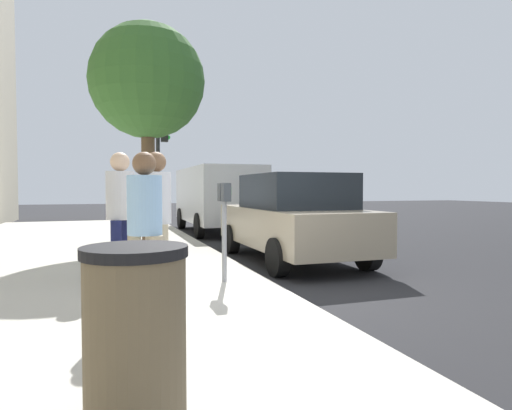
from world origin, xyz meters
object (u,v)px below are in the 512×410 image
Objects in this scene: pedestrian_bystander at (145,217)px; trash_bin at (136,335)px; pedestrian_at_meter at (156,207)px; parked_sedan_near at (293,217)px; traffic_signal at (161,153)px; parking_meter at (224,211)px; parking_officer at (120,204)px; parked_van_far at (217,195)px; street_tree at (147,82)px.

pedestrian_bystander reaches higher than trash_bin.
pedestrian_at_meter is 0.41× the size of parked_sedan_near.
pedestrian_at_meter is at bearing 172.61° from traffic_signal.
parking_meter is 7.71m from traffic_signal.
pedestrian_bystander is 0.93× the size of parking_officer.
parked_van_far is 1.45× the size of traffic_signal.
parked_van_far is at bearing -65.73° from traffic_signal.
pedestrian_at_meter is at bearing 160.94° from parked_van_far.
parked_sedan_near is at bearing 180.00° from parked_van_far.
street_tree reaches higher than parked_van_far.
traffic_signal is (5.47, 1.96, 1.68)m from parked_sedan_near.
parking_meter is 5.61m from street_tree.
pedestrian_at_meter reaches higher than pedestrian_bystander.
street_tree is (4.79, 0.61, 2.86)m from parking_meter.
parking_officer reaches higher than parked_sedan_near.
traffic_signal is 11.37m from trash_bin.
trash_bin is (-11.99, 3.45, -0.60)m from parked_van_far.
pedestrian_bystander reaches higher than parked_sedan_near.
parking_meter is 3.84m from trash_bin.
trash_bin is at bearing -129.30° from pedestrian_bystander.
street_tree is (-3.68, 2.61, 2.77)m from parked_van_far.
traffic_signal reaches higher than trash_bin.
parked_van_far reaches higher than parking_meter.
pedestrian_at_meter reaches higher than parking_meter.
pedestrian_bystander is 1.72× the size of trash_bin.
parking_meter is 2.92m from parked_sedan_near.
pedestrian_bystander is 0.33× the size of street_tree.
pedestrian_at_meter is 0.51× the size of traffic_signal.
parking_officer is (1.72, 0.20, 0.10)m from pedestrian_bystander.
street_tree reaches higher than traffic_signal.
parked_sedan_near is (2.21, -2.96, -0.34)m from pedestrian_at_meter.
parked_van_far is 5.29m from street_tree.
parking_officer is 8.56m from parked_van_far.
parking_meter is 0.81× the size of pedestrian_bystander.
traffic_signal reaches higher than parked_sedan_near.
parked_van_far is 5.16× the size of trash_bin.
parked_sedan_near is at bearing -31.49° from trash_bin.
parking_officer is at bearing 104.84° from pedestrian_at_meter.
pedestrian_at_meter is 0.35× the size of parked_van_far.
pedestrian_at_meter is at bearing -8.15° from trash_bin.
parked_sedan_near is 0.85× the size of parked_van_far.
parking_officer is 5.07m from street_tree.
parked_sedan_near is at bearing 43.89° from parking_officer.
traffic_signal is (7.58, -0.04, 1.41)m from parking_meter.
street_tree is at bearing 7.31° from parking_meter.
parking_meter is at bearing 166.71° from parked_van_far.
parked_sedan_near reaches higher than parking_meter.
trash_bin is at bearing 174.25° from street_tree.
parking_officer reaches higher than parking_meter.
parked_van_far is at bearing -35.42° from street_tree.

